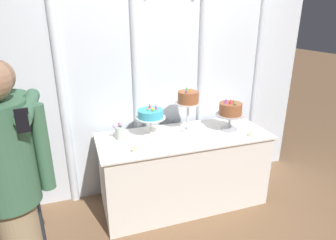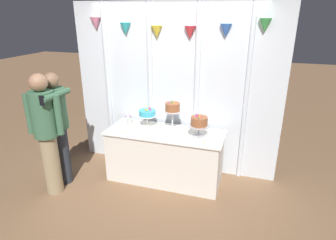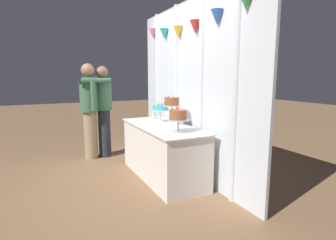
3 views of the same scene
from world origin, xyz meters
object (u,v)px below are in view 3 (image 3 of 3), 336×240
at_px(cake_display_rightmost, 178,116).
at_px(guest_man_pink_jacket, 89,107).
at_px(tealight_far_left, 137,120).
at_px(cake_table, 163,151).
at_px(flower_vase, 154,114).
at_px(cake_display_center, 172,103).
at_px(cake_display_leftmost, 161,108).
at_px(tealight_near_left, 167,135).
at_px(guest_girl_blue_dress, 103,107).

relative_size(cake_display_rightmost, guest_man_pink_jacket, 0.20).
bearing_deg(tealight_far_left, guest_man_pink_jacket, -145.05).
relative_size(cake_table, flower_vase, 10.02).
xyz_separation_m(cake_table, cake_display_rightmost, (0.49, -0.01, 0.59)).
xyz_separation_m(cake_display_center, guest_man_pink_jacket, (-1.46, -0.88, -0.16)).
relative_size(flower_vase, tealight_far_left, 3.44).
bearing_deg(cake_display_rightmost, guest_man_pink_jacket, -157.73).
distance_m(cake_display_center, guest_man_pink_jacket, 1.71).
xyz_separation_m(cake_display_leftmost, tealight_near_left, (0.91, -0.32, -0.20)).
bearing_deg(guest_man_pink_jacket, guest_girl_blue_dress, 93.78).
bearing_deg(tealight_near_left, flower_vase, 164.23).
xyz_separation_m(guest_girl_blue_dress, guest_man_pink_jacket, (0.02, -0.24, 0.01)).
bearing_deg(cake_table, guest_girl_blue_dress, -159.19).
distance_m(cake_display_leftmost, guest_girl_blue_dress, 1.26).
relative_size(tealight_near_left, guest_man_pink_jacket, 0.03).
relative_size(cake_table, guest_girl_blue_dress, 1.03).
bearing_deg(guest_girl_blue_dress, tealight_far_left, 21.85).
xyz_separation_m(cake_display_leftmost, tealight_far_left, (-0.23, -0.30, -0.20)).
xyz_separation_m(flower_vase, guest_girl_blue_dress, (-0.78, -0.66, 0.08)).
relative_size(cake_table, cake_display_leftmost, 5.42).
bearing_deg(flower_vase, guest_girl_blue_dress, -140.03).
distance_m(flower_vase, guest_man_pink_jacket, 1.19).
relative_size(flower_vase, tealight_near_left, 3.99).
bearing_deg(tealight_far_left, cake_display_rightmost, 9.82).
bearing_deg(tealight_far_left, flower_vase, 103.08).
bearing_deg(cake_display_center, cake_table, -125.80).
bearing_deg(cake_display_rightmost, cake_display_leftmost, 171.63).
height_order(cake_display_center, guest_girl_blue_dress, guest_girl_blue_dress).
bearing_deg(guest_girl_blue_dress, cake_display_rightmost, 15.46).
relative_size(cake_display_leftmost, tealight_far_left, 6.36).
distance_m(cake_display_rightmost, guest_man_pink_jacket, 2.02).
distance_m(tealight_far_left, tealight_near_left, 1.14).
bearing_deg(cake_display_leftmost, guest_girl_blue_dress, -149.59).
distance_m(cake_display_center, tealight_near_left, 0.69).
bearing_deg(flower_vase, cake_table, -11.73).
bearing_deg(cake_display_leftmost, flower_vase, 176.55).
height_order(flower_vase, guest_man_pink_jacket, guest_man_pink_jacket).
xyz_separation_m(cake_display_center, cake_display_rightmost, (0.41, -0.12, -0.12)).
bearing_deg(guest_man_pink_jacket, flower_vase, 49.57).
relative_size(cake_display_center, guest_man_pink_jacket, 0.27).
xyz_separation_m(tealight_far_left, tealight_near_left, (1.14, -0.03, -0.00)).
xyz_separation_m(cake_table, tealight_near_left, (0.60, -0.22, 0.39)).
height_order(cake_display_rightmost, flower_vase, cake_display_rightmost).
xyz_separation_m(cake_table, tealight_far_left, (-0.54, -0.19, 0.39)).
relative_size(tealight_near_left, guest_girl_blue_dress, 0.03).
bearing_deg(tealight_near_left, cake_display_center, 148.19).
height_order(flower_vase, tealight_near_left, flower_vase).
distance_m(tealight_near_left, guest_man_pink_jacket, 2.07).
bearing_deg(cake_table, flower_vase, 168.27).
height_order(cake_display_leftmost, cake_display_rightmost, cake_display_rightmost).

